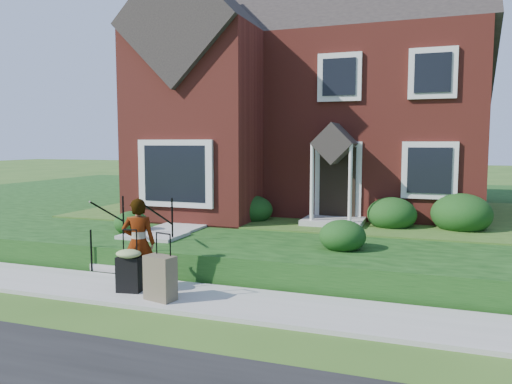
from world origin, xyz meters
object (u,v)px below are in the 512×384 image
at_px(front_steps, 143,246).
at_px(suitcase_olive, 160,278).
at_px(woman, 139,243).
at_px(suitcase_black, 129,268).

bearing_deg(front_steps, suitcase_olive, -51.79).
xyz_separation_m(woman, suitcase_olive, (0.77, -0.54, -0.46)).
bearing_deg(woman, suitcase_black, 66.03).
distance_m(front_steps, suitcase_olive, 2.84).
relative_size(woman, suitcase_black, 1.47).
bearing_deg(suitcase_black, front_steps, 106.59).
bearing_deg(suitcase_olive, woman, 158.91).
distance_m(front_steps, woman, 2.01).
bearing_deg(front_steps, suitcase_black, -64.21).
bearing_deg(woman, suitcase_olive, 122.77).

